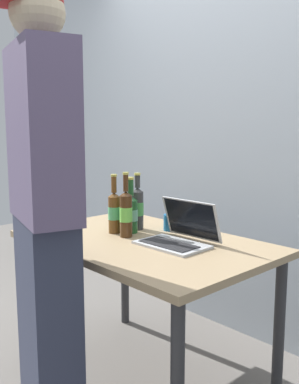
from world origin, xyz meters
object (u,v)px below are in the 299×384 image
(beer_bottle_green, at_px, (114,211))
(beer_bottle_dark, at_px, (137,207))
(laptop, at_px, (179,234))
(beer_bottle_brown, at_px, (126,213))
(coffee_mug, at_px, (171,222))
(beer_bottle_amber, at_px, (131,212))
(person_figure, at_px, (45,213))

(beer_bottle_green, bearing_deg, beer_bottle_dark, 81.72)
(laptop, bearing_deg, beer_bottle_brown, -160.06)
(beer_bottle_brown, distance_m, coffee_mug, 0.29)
(beer_bottle_dark, distance_m, beer_bottle_green, 0.15)
(beer_bottle_brown, height_order, beer_bottle_green, beer_bottle_brown)
(beer_bottle_brown, xyz_separation_m, beer_bottle_amber, (-0.05, 0.08, -0.02))
(beer_bottle_brown, bearing_deg, laptop, 19.94)
(person_figure, relative_size, coffee_mug, 16.90)
(beer_bottle_dark, bearing_deg, beer_bottle_brown, -60.68)
(beer_bottle_dark, bearing_deg, coffee_mug, 38.05)
(beer_bottle_green, xyz_separation_m, beer_bottle_amber, (0.06, 0.07, -0.01))
(laptop, distance_m, beer_bottle_brown, 0.31)
(laptop, bearing_deg, coffee_mug, 142.75)
(beer_bottle_green, height_order, coffee_mug, beer_bottle_green)
(beer_bottle_brown, xyz_separation_m, person_figure, (0.14, -0.54, 0.09))
(beer_bottle_brown, distance_m, beer_bottle_dark, 0.18)
(beer_bottle_brown, bearing_deg, beer_bottle_amber, 124.30)
(laptop, distance_m, beer_bottle_dark, 0.38)
(beer_bottle_dark, xyz_separation_m, person_figure, (0.23, -0.70, 0.09))
(beer_bottle_dark, height_order, beer_bottle_amber, beer_bottle_dark)
(laptop, xyz_separation_m, coffee_mug, (-0.22, 0.17, -0.00))
(laptop, xyz_separation_m, beer_bottle_amber, (-0.34, -0.03, 0.06))
(beer_bottle_green, bearing_deg, beer_bottle_amber, 50.16)
(laptop, height_order, beer_bottle_amber, beer_bottle_amber)
(coffee_mug, bearing_deg, beer_bottle_green, -122.80)
(beer_bottle_brown, relative_size, coffee_mug, 3.01)
(beer_bottle_amber, xyz_separation_m, coffee_mug, (0.11, 0.20, -0.07))
(laptop, distance_m, beer_bottle_amber, 0.34)
(person_figure, distance_m, coffee_mug, 0.84)
(beer_bottle_dark, height_order, person_figure, person_figure)
(laptop, bearing_deg, beer_bottle_green, -166.38)
(laptop, height_order, person_figure, person_figure)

